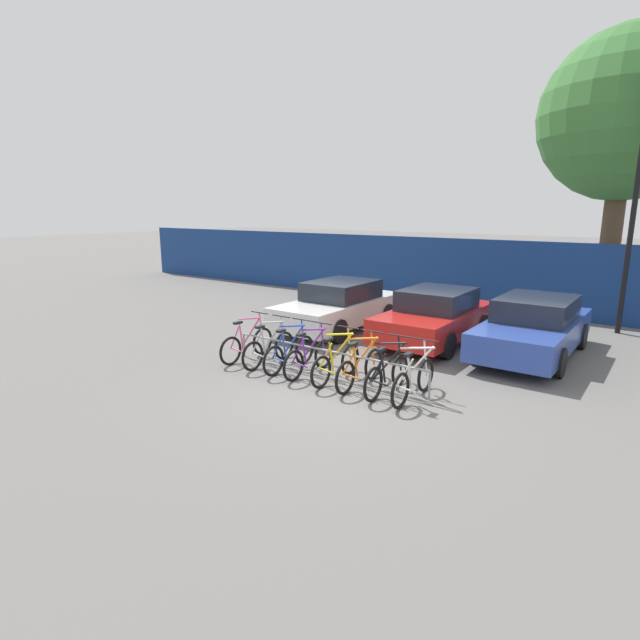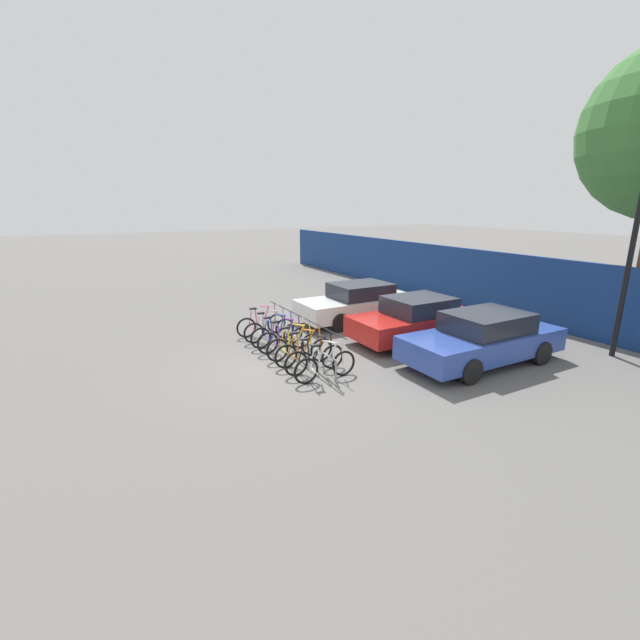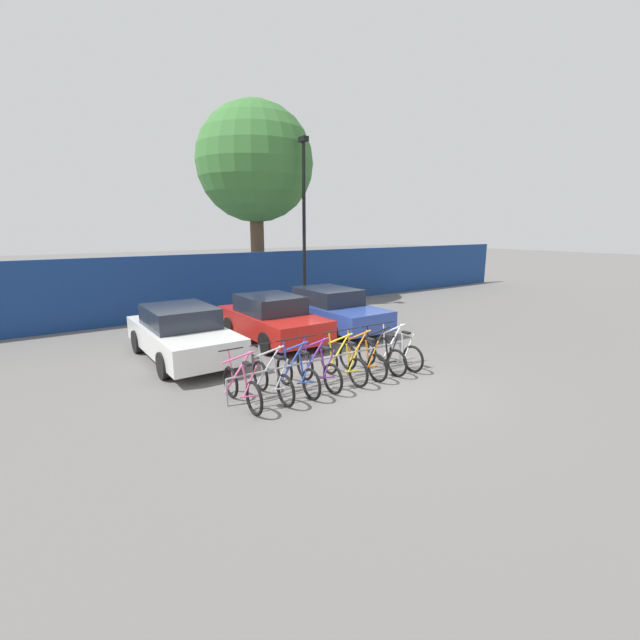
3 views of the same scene
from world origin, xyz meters
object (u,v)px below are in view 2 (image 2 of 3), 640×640
(bike_rack, at_px, (293,337))
(bicycle_white, at_px, (325,365))
(bicycle_purple, at_px, (285,339))
(bicycle_silver, at_px, (270,329))
(car_blue, at_px, (483,338))
(bicycle_blue, at_px, (277,334))
(bicycle_black, at_px, (315,358))
(bicycle_orange, at_px, (304,351))
(car_white, at_px, (358,303))
(bicycle_yellow, at_px, (295,345))
(bicycle_pink, at_px, (262,324))
(car_red, at_px, (416,319))
(lamp_post, at_px, (638,217))

(bike_rack, distance_m, bicycle_white, 2.11)
(bicycle_purple, bearing_deg, bicycle_silver, 178.46)
(car_blue, bearing_deg, bicycle_white, -103.74)
(bicycle_purple, bearing_deg, bicycle_white, -1.54)
(bicycle_blue, bearing_deg, bicycle_black, 1.05)
(bicycle_blue, bearing_deg, bicycle_orange, 1.05)
(bicycle_orange, bearing_deg, bicycle_black, -1.50)
(bicycle_black, bearing_deg, car_blue, 65.61)
(bicycle_silver, height_order, bicycle_black, same)
(car_white, bearing_deg, bicycle_purple, -64.92)
(bicycle_white, bearing_deg, bicycle_yellow, 178.79)
(bike_rack, height_order, car_white, car_white)
(bicycle_blue, xyz_separation_m, bicycle_black, (2.39, 0.00, 0.00))
(bicycle_pink, distance_m, bicycle_silver, 0.67)
(car_red, bearing_deg, bicycle_black, -78.91)
(bicycle_purple, bearing_deg, lamp_post, 57.11)
(bicycle_purple, relative_size, bicycle_white, 1.00)
(car_white, distance_m, car_red, 2.83)
(bike_rack, height_order, bicycle_white, bicycle_white)
(bicycle_silver, height_order, car_blue, car_blue)
(bicycle_white, bearing_deg, car_white, 136.71)
(car_white, bearing_deg, bicycle_yellow, -56.95)
(bicycle_black, height_order, car_blue, car_blue)
(car_red, height_order, lamp_post, lamp_post)
(bicycle_white, distance_m, car_blue, 4.40)
(bicycle_silver, xyz_separation_m, car_white, (-0.62, 3.75, 0.31))
(bicycle_pink, height_order, car_white, car_white)
(bike_rack, relative_size, bicycle_purple, 2.78)
(bicycle_purple, xyz_separation_m, bicycle_white, (2.40, 0.00, 0.00))
(bicycle_yellow, distance_m, car_blue, 5.09)
(bicycle_purple, relative_size, car_white, 0.38)
(bicycle_blue, distance_m, car_white, 3.95)
(bicycle_white, bearing_deg, car_red, 107.13)
(bicycle_silver, height_order, bicycle_white, same)
(bicycle_silver, relative_size, bicycle_black, 1.00)
(lamp_post, bearing_deg, bicycle_black, -110.65)
(bicycle_yellow, xyz_separation_m, bicycle_white, (1.71, 0.00, 0.00))
(car_red, bearing_deg, bicycle_purple, -104.90)
(car_white, distance_m, car_blue, 5.22)
(bicycle_purple, xyz_separation_m, bicycle_yellow, (0.68, 0.00, 0.00))
(bike_rack, distance_m, lamp_post, 9.65)
(bicycle_purple, distance_m, car_blue, 5.49)
(bicycle_yellow, relative_size, lamp_post, 0.25)
(bicycle_silver, height_order, bicycle_yellow, same)
(bike_rack, xyz_separation_m, bicycle_purple, (-0.30, -0.15, -0.12))
(bicycle_blue, height_order, car_red, car_red)
(bicycle_black, bearing_deg, bicycle_blue, 176.01)
(bike_rack, relative_size, bicycle_orange, 2.78)
(bicycle_black, relative_size, lamp_post, 0.25)
(bicycle_yellow, relative_size, bicycle_black, 1.00)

